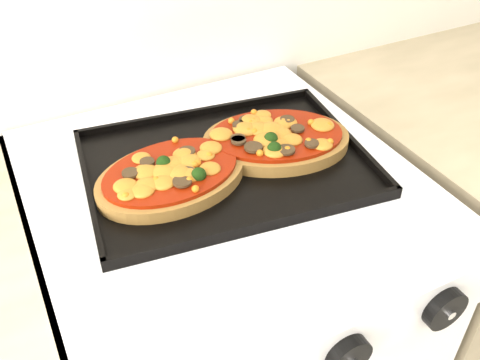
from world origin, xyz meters
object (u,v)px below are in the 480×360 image
baking_tray (226,162)px  pizza_left (171,174)px  pizza_right (276,138)px  stove (225,347)px

baking_tray → pizza_left: size_ratio=1.86×
baking_tray → pizza_left: pizza_left is taller
baking_tray → pizza_right: pizza_right is taller
stove → pizza_left: 0.49m
pizza_right → pizza_left: bearing=-176.2°
stove → baking_tray: size_ratio=2.06×
baking_tray → pizza_left: bearing=-167.0°
pizza_left → pizza_right: (0.19, 0.01, 0.00)m
stove → baking_tray: baking_tray is taller
baking_tray → pizza_left: (-0.10, -0.01, 0.02)m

